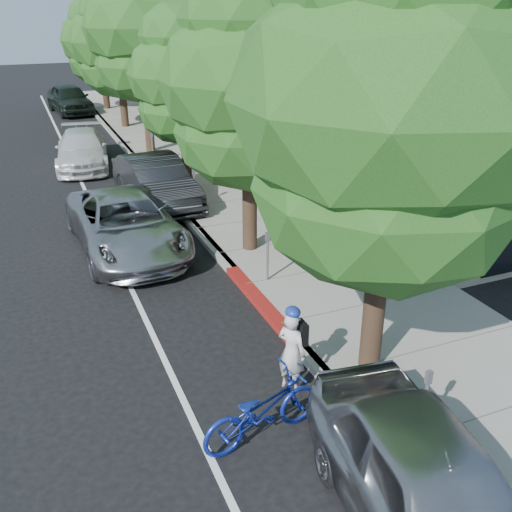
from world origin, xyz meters
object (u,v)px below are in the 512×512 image
street_tree_2 (183,77)px  street_tree_4 (118,43)px  street_tree_1 (249,83)px  pedestrian (282,169)px  street_tree_3 (142,30)px  cyclist (292,352)px  street_tree_0 (394,106)px  near_car_a (432,496)px  white_pickup (82,149)px  silver_suv (126,224)px  dark_suv_far (70,99)px  bicycle (262,410)px  street_tree_5 (100,41)px  dark_sedan (156,182)px

street_tree_2 → street_tree_4: (0.00, 12.00, 0.35)m
street_tree_1 → pedestrian: street_tree_1 is taller
street_tree_3 → cyclist: 18.54m
street_tree_0 → near_car_a: size_ratio=1.68×
white_pickup → pedestrian: size_ratio=3.08×
street_tree_1 → street_tree_0: bearing=-90.0°
street_tree_2 → near_car_a: bearing=-95.2°
street_tree_0 → near_car_a: street_tree_0 is taller
silver_suv → dark_suv_far: (0.89, 22.50, 0.08)m
street_tree_3 → cyclist: street_tree_3 is taller
dark_suv_far → pedestrian: 20.33m
street_tree_2 → street_tree_4: size_ratio=0.89×
cyclist → white_pickup: size_ratio=0.31×
street_tree_2 → cyclist: 12.46m
street_tree_4 → pedestrian: size_ratio=4.50×
silver_suv → near_car_a: bearing=-83.6°
silver_suv → dark_suv_far: 22.52m
street_tree_0 → white_pickup: street_tree_0 is taller
near_car_a → dark_suv_far: bearing=99.2°
bicycle → silver_suv: silver_suv is taller
street_tree_2 → street_tree_5: street_tree_5 is taller
near_car_a → pedestrian: 14.53m
cyclist → pedestrian: bearing=-52.3°
street_tree_1 → street_tree_5: size_ratio=1.08×
street_tree_1 → dark_sedan: (-1.40, 5.00, -3.76)m
street_tree_3 → white_pickup: bearing=-162.1°
street_tree_1 → street_tree_2: (0.00, 6.00, -0.52)m
street_tree_1 → dark_sedan: street_tree_1 is taller
street_tree_1 → street_tree_3: size_ratio=0.88×
dark_suv_far → silver_suv: bearing=-99.7°
white_pickup → near_car_a: bearing=-77.5°
cyclist → dark_sedan: bearing=-29.2°
street_tree_5 → dark_suv_far: bearing=180.0°
white_pickup → silver_suv: bearing=-82.2°
dark_sedan → white_pickup: (-1.70, 6.00, -0.09)m
street_tree_3 → street_tree_0: bearing=-90.0°
street_tree_2 → white_pickup: 6.76m
street_tree_1 → dark_suv_far: street_tree_1 is taller
street_tree_1 → street_tree_4: bearing=90.0°
white_pickup → cyclist: bearing=-77.2°
street_tree_5 → silver_suv: (-3.10, -22.50, -3.33)m
street_tree_1 → bicycle: street_tree_1 is taller
street_tree_1 → bicycle: (-2.59, -6.90, -4.01)m
street_tree_1 → street_tree_3: 12.02m
cyclist → pedestrian: (4.59, 10.26, 0.18)m
dark_suv_far → near_car_a: size_ratio=1.04×
dark_sedan → dark_suv_far: dark_suv_far is taller
street_tree_0 → street_tree_4: 24.01m
street_tree_2 → cyclist: street_tree_2 is taller
street_tree_2 → street_tree_5: size_ratio=0.95×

